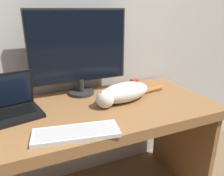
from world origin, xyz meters
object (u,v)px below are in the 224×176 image
laptop (9,108)px  external_keyboard (76,133)px  monitor (79,50)px  cat (123,92)px

laptop → external_keyboard: laptop is taller
monitor → external_keyboard: monitor is taller
monitor → laptop: bearing=-160.0°
laptop → cat: 0.65m
monitor → cat: (0.20, -0.23, -0.24)m
monitor → cat: monitor is taller
external_keyboard → laptop: bearing=140.0°
external_keyboard → cat: cat is taller
laptop → cat: laptop is taller
monitor → cat: bearing=-49.4°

